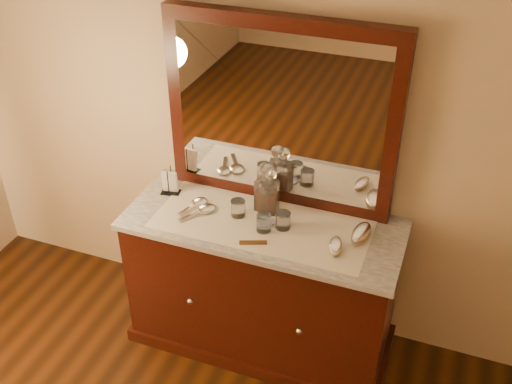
% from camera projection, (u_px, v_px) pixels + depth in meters
% --- Properties ---
extents(dresser_cabinet, '(1.40, 0.55, 0.82)m').
position_uv_depth(dresser_cabinet, '(262.00, 286.00, 3.32)').
color(dresser_cabinet, black).
rests_on(dresser_cabinet, floor).
extents(dresser_plinth, '(1.46, 0.59, 0.08)m').
position_uv_depth(dresser_plinth, '(262.00, 333.00, 3.53)').
color(dresser_plinth, black).
rests_on(dresser_plinth, floor).
extents(knob_left, '(0.04, 0.04, 0.04)m').
position_uv_depth(knob_left, '(191.00, 301.00, 3.17)').
color(knob_left, silver).
rests_on(knob_left, dresser_cabinet).
extents(knob_right, '(0.04, 0.04, 0.04)m').
position_uv_depth(knob_right, '(299.00, 331.00, 2.99)').
color(knob_right, silver).
rests_on(knob_right, dresser_cabinet).
extents(marble_top, '(1.44, 0.59, 0.03)m').
position_uv_depth(marble_top, '(263.00, 225.00, 3.09)').
color(marble_top, white).
rests_on(marble_top, dresser_cabinet).
extents(mirror_frame, '(1.20, 0.08, 1.00)m').
position_uv_depth(mirror_frame, '(280.00, 114.00, 2.99)').
color(mirror_frame, black).
rests_on(mirror_frame, marble_top).
extents(mirror_glass, '(1.06, 0.01, 0.86)m').
position_uv_depth(mirror_glass, '(278.00, 117.00, 2.96)').
color(mirror_glass, white).
rests_on(mirror_glass, marble_top).
extents(lace_runner, '(1.10, 0.45, 0.00)m').
position_uv_depth(lace_runner, '(261.00, 224.00, 3.06)').
color(lace_runner, silver).
rests_on(lace_runner, marble_top).
extents(pin_dish, '(0.08, 0.08, 0.01)m').
position_uv_depth(pin_dish, '(267.00, 222.00, 3.06)').
color(pin_dish, white).
rests_on(pin_dish, lace_runner).
extents(comb, '(0.14, 0.07, 0.01)m').
position_uv_depth(comb, '(253.00, 242.00, 2.93)').
color(comb, brown).
rests_on(comb, lace_runner).
extents(napkin_rack, '(0.11, 0.08, 0.16)m').
position_uv_depth(napkin_rack, '(170.00, 183.00, 3.27)').
color(napkin_rack, black).
rests_on(napkin_rack, marble_top).
extents(decanter_left, '(0.10, 0.10, 0.28)m').
position_uv_depth(decanter_left, '(265.00, 192.00, 3.11)').
color(decanter_left, '#9B4516').
rests_on(decanter_left, lace_runner).
extents(decanter_right, '(0.09, 0.09, 0.27)m').
position_uv_depth(decanter_right, '(270.00, 195.00, 3.09)').
color(decanter_right, '#9B4516').
rests_on(decanter_right, lace_runner).
extents(brush_near, '(0.09, 0.15, 0.04)m').
position_uv_depth(brush_near, '(335.00, 246.00, 2.88)').
color(brush_near, '#8C7856').
rests_on(brush_near, lace_runner).
extents(brush_far, '(0.10, 0.19, 0.05)m').
position_uv_depth(brush_far, '(361.00, 234.00, 2.95)').
color(brush_far, '#8C7856').
rests_on(brush_far, lace_runner).
extents(hand_mirror_outer, '(0.12, 0.21, 0.02)m').
position_uv_depth(hand_mirror_outer, '(197.00, 203.00, 3.20)').
color(hand_mirror_outer, silver).
rests_on(hand_mirror_outer, lace_runner).
extents(hand_mirror_inner, '(0.16, 0.22, 0.02)m').
position_uv_depth(hand_mirror_inner, '(203.00, 210.00, 3.14)').
color(hand_mirror_inner, silver).
rests_on(hand_mirror_inner, lace_runner).
extents(tumblers, '(0.33, 0.15, 0.09)m').
position_uv_depth(tumblers, '(261.00, 217.00, 3.03)').
color(tumblers, white).
rests_on(tumblers, lace_runner).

